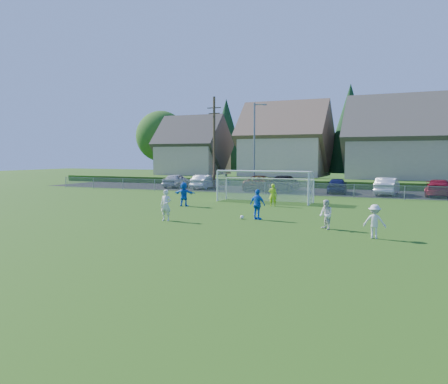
{
  "coord_description": "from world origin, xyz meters",
  "views": [
    {
      "loc": [
        10.72,
        -16.45,
        3.64
      ],
      "look_at": [
        0.0,
        8.0,
        1.4
      ],
      "focal_mm": 35.0,
      "sensor_mm": 36.0,
      "label": 1
    }
  ],
  "objects_px": {
    "goalkeeper": "(273,195)",
    "car_c": "(260,183)",
    "player_white_c": "(375,222)",
    "car_f": "(387,186)",
    "player_blue_a": "(258,204)",
    "player_white_b": "(326,215)",
    "player_white_a": "(166,205)",
    "car_g": "(439,188)",
    "car_a": "(177,181)",
    "soccer_ball": "(242,217)",
    "car_e": "(337,185)",
    "soccer_goal": "(265,181)",
    "car_d": "(285,183)",
    "car_b": "(205,182)",
    "player_blue_b": "(184,194)"
  },
  "relations": [
    {
      "from": "goalkeeper",
      "to": "car_c",
      "type": "bearing_deg",
      "value": -79.58
    },
    {
      "from": "player_white_c",
      "to": "car_f",
      "type": "relative_size",
      "value": 0.31
    },
    {
      "from": "player_blue_a",
      "to": "player_white_b",
      "type": "bearing_deg",
      "value": 174.6
    },
    {
      "from": "player_white_a",
      "to": "car_g",
      "type": "distance_m",
      "value": 26.58
    },
    {
      "from": "player_blue_a",
      "to": "car_a",
      "type": "height_order",
      "value": "player_blue_a"
    },
    {
      "from": "car_c",
      "to": "car_g",
      "type": "relative_size",
      "value": 1.07
    },
    {
      "from": "soccer_ball",
      "to": "goalkeeper",
      "type": "relative_size",
      "value": 0.14
    },
    {
      "from": "car_e",
      "to": "player_white_b",
      "type": "bearing_deg",
      "value": 91.05
    },
    {
      "from": "player_white_b",
      "to": "soccer_goal",
      "type": "height_order",
      "value": "soccer_goal"
    },
    {
      "from": "goalkeeper",
      "to": "car_d",
      "type": "relative_size",
      "value": 0.29
    },
    {
      "from": "player_white_b",
      "to": "car_e",
      "type": "height_order",
      "value": "car_e"
    },
    {
      "from": "car_f",
      "to": "car_a",
      "type": "bearing_deg",
      "value": 2.28
    },
    {
      "from": "soccer_ball",
      "to": "car_e",
      "type": "height_order",
      "value": "car_e"
    },
    {
      "from": "goalkeeper",
      "to": "car_a",
      "type": "xyz_separation_m",
      "value": [
        -15.62,
        13.44,
        -0.02
      ]
    },
    {
      "from": "car_b",
      "to": "car_f",
      "type": "xyz_separation_m",
      "value": [
        18.89,
        -0.31,
        0.05
      ]
    },
    {
      "from": "car_a",
      "to": "car_g",
      "type": "distance_m",
      "value": 26.93
    },
    {
      "from": "player_blue_a",
      "to": "player_blue_b",
      "type": "bearing_deg",
      "value": -13.12
    },
    {
      "from": "goalkeeper",
      "to": "car_c",
      "type": "distance_m",
      "value": 14.48
    },
    {
      "from": "car_d",
      "to": "car_f",
      "type": "height_order",
      "value": "car_d"
    },
    {
      "from": "player_white_b",
      "to": "goalkeeper",
      "type": "bearing_deg",
      "value": 169.92
    },
    {
      "from": "car_e",
      "to": "soccer_goal",
      "type": "height_order",
      "value": "soccer_goal"
    },
    {
      "from": "car_c",
      "to": "car_g",
      "type": "xyz_separation_m",
      "value": [
        16.85,
        -0.32,
        -0.02
      ]
    },
    {
      "from": "car_a",
      "to": "car_c",
      "type": "xyz_separation_m",
      "value": [
        10.07,
        -0.07,
        -0.01
      ]
    },
    {
      "from": "car_e",
      "to": "car_g",
      "type": "height_order",
      "value": "car_g"
    },
    {
      "from": "car_b",
      "to": "car_f",
      "type": "distance_m",
      "value": 18.89
    },
    {
      "from": "player_white_a",
      "to": "car_f",
      "type": "bearing_deg",
      "value": 62.46
    },
    {
      "from": "player_blue_b",
      "to": "car_c",
      "type": "distance_m",
      "value": 15.88
    },
    {
      "from": "player_white_b",
      "to": "car_f",
      "type": "relative_size",
      "value": 0.3
    },
    {
      "from": "car_c",
      "to": "soccer_goal",
      "type": "height_order",
      "value": "soccer_goal"
    },
    {
      "from": "player_white_c",
      "to": "car_g",
      "type": "distance_m",
      "value": 23.27
    },
    {
      "from": "player_white_b",
      "to": "car_c",
      "type": "bearing_deg",
      "value": 164.06
    },
    {
      "from": "player_blue_b",
      "to": "car_f",
      "type": "xyz_separation_m",
      "value": [
        12.86,
        15.32,
        -0.06
      ]
    },
    {
      "from": "player_white_c",
      "to": "goalkeeper",
      "type": "height_order",
      "value": "goalkeeper"
    },
    {
      "from": "soccer_ball",
      "to": "car_c",
      "type": "distance_m",
      "value": 21.03
    },
    {
      "from": "soccer_ball",
      "to": "soccer_goal",
      "type": "bearing_deg",
      "value": 100.28
    },
    {
      "from": "player_white_c",
      "to": "car_e",
      "type": "distance_m",
      "value": 23.49
    },
    {
      "from": "player_white_a",
      "to": "player_blue_a",
      "type": "distance_m",
      "value": 5.17
    },
    {
      "from": "player_blue_b",
      "to": "car_a",
      "type": "xyz_separation_m",
      "value": [
        -9.75,
        15.95,
        -0.08
      ]
    },
    {
      "from": "player_white_b",
      "to": "car_f",
      "type": "xyz_separation_m",
      "value": [
        1.64,
        21.23,
        0.07
      ]
    },
    {
      "from": "player_white_c",
      "to": "player_blue_a",
      "type": "bearing_deg",
      "value": -23.25
    },
    {
      "from": "goalkeeper",
      "to": "car_c",
      "type": "relative_size",
      "value": 0.29
    },
    {
      "from": "car_b",
      "to": "soccer_goal",
      "type": "relative_size",
      "value": 0.62
    },
    {
      "from": "player_blue_b",
      "to": "car_c",
      "type": "relative_size",
      "value": 0.31
    },
    {
      "from": "player_white_a",
      "to": "goalkeeper",
      "type": "distance_m",
      "value": 9.71
    },
    {
      "from": "car_b",
      "to": "car_d",
      "type": "bearing_deg",
      "value": 175.0
    },
    {
      "from": "car_b",
      "to": "soccer_goal",
      "type": "distance_m",
      "value": 14.9
    },
    {
      "from": "car_g",
      "to": "soccer_goal",
      "type": "bearing_deg",
      "value": 44.3
    },
    {
      "from": "player_white_a",
      "to": "car_a",
      "type": "distance_m",
      "value": 25.65
    },
    {
      "from": "player_blue_b",
      "to": "car_f",
      "type": "height_order",
      "value": "player_blue_b"
    },
    {
      "from": "car_a",
      "to": "car_e",
      "type": "relative_size",
      "value": 1.05
    }
  ]
}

